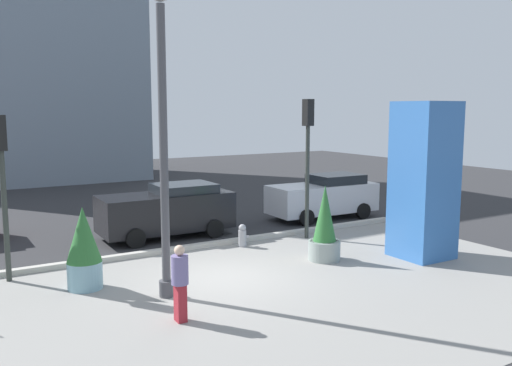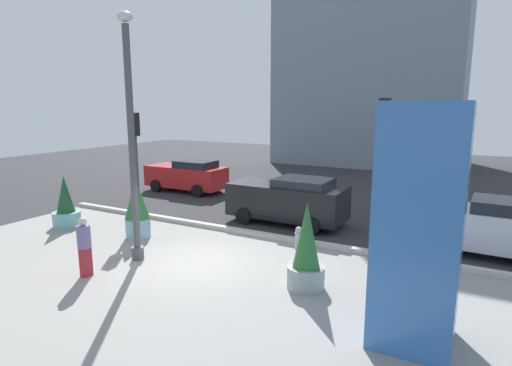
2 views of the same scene
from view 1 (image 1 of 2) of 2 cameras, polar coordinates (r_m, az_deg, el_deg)
ground_plane at (r=18.20m, az=-9.44°, el=-6.51°), size 60.00×60.00×0.00m
plaza_pavement at (r=13.04m, az=0.61°, el=-12.21°), size 18.00×10.00×0.02m
curb_strip at (r=17.39m, az=-8.37°, el=-6.89°), size 18.00×0.24×0.16m
lamp_post at (r=12.72m, az=-9.68°, el=3.22°), size 0.44×0.44×7.11m
art_pillar_blue at (r=16.94m, az=17.21°, el=0.25°), size 1.51×1.51×4.68m
potted_plant_near_right at (r=14.17m, az=-17.62°, el=-6.56°), size 0.86×0.86×2.08m
potted_plant_mid_plaza at (r=16.19m, az=7.21°, el=-4.79°), size 0.96×0.96×2.25m
fire_hydrant at (r=17.74m, az=-1.43°, el=-5.55°), size 0.36×0.26×0.75m
traffic_light_far_side at (r=18.58m, az=5.44°, el=3.95°), size 0.28×0.42×4.79m
traffic_light_corner at (r=15.20m, az=-25.09°, el=1.28°), size 0.28×0.42×4.31m
car_intersection at (r=22.48m, az=7.13°, el=-1.38°), size 4.58×2.16×1.78m
car_curb_west at (r=19.24m, az=-9.27°, el=-2.82°), size 4.59×2.15×1.84m
pedestrian_by_curb at (r=11.63m, az=-7.99°, el=-10.00°), size 0.37×0.37×1.66m
highrise_across_street at (r=37.67m, az=-23.51°, el=15.05°), size 13.56×8.41×19.28m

